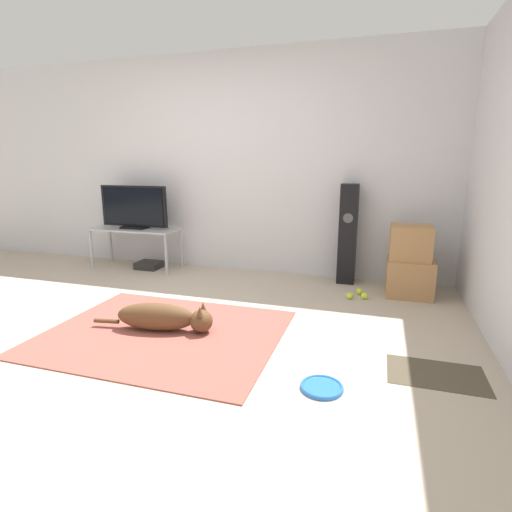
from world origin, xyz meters
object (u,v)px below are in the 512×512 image
dog (164,317)px  tv_stand (135,233)px  tennis_ball_near_speaker (364,296)px  game_console (149,265)px  tennis_ball_loose_on_carpet (359,292)px  cardboard_box_lower (409,277)px  frisbee (322,387)px  tennis_ball_by_boxes (350,296)px  tv (134,208)px  cardboard_box_upper (411,243)px  floor_speaker (348,234)px

dog → tv_stand: (-1.32, 1.64, 0.33)m
tennis_ball_near_speaker → game_console: size_ratio=0.22×
tennis_ball_loose_on_carpet → dog: bearing=-136.0°
tv_stand → cardboard_box_lower: bearing=-2.2°
tennis_ball_near_speaker → frisbee: bearing=-95.8°
dog → tennis_ball_near_speaker: dog is taller
game_console → cardboard_box_lower: bearing=-2.6°
tennis_ball_by_boxes → tv: bearing=170.9°
tennis_ball_loose_on_carpet → tennis_ball_near_speaker: bearing=-67.0°
tv → tennis_ball_near_speaker: (2.81, -0.38, -0.73)m
tennis_ball_loose_on_carpet → game_console: game_console is taller
tennis_ball_loose_on_carpet → frisbee: bearing=-93.7°
cardboard_box_upper → tv_stand: size_ratio=0.35×
cardboard_box_lower → tennis_ball_by_boxes: bearing=-151.7°
tennis_ball_by_boxes → game_console: bearing=170.1°
cardboard_box_upper → game_console: 3.10m
game_console → tennis_ball_by_boxes: bearing=-9.9°
tv_stand → tennis_ball_loose_on_carpet: size_ratio=16.84×
frisbee → game_console: 3.26m
cardboard_box_upper → tennis_ball_by_boxes: (-0.54, -0.30, -0.51)m
frisbee → tennis_ball_near_speaker: tennis_ball_near_speaker is taller
frisbee → tennis_ball_loose_on_carpet: tennis_ball_loose_on_carpet is taller
tv_stand → game_console: tv_stand is taller
tennis_ball_by_boxes → cardboard_box_upper: bearing=29.2°
floor_speaker → game_console: (-2.43, -0.13, -0.50)m
tv_stand → tv: tv is taller
cardboard_box_lower → cardboard_box_upper: 0.36m
tv_stand → tv: bearing=90.0°
frisbee → cardboard_box_lower: cardboard_box_lower is taller
cardboard_box_lower → floor_speaker: bearing=157.3°
cardboard_box_lower → tv_stand: size_ratio=0.40×
tennis_ball_loose_on_carpet → game_console: bearing=174.0°
dog → tennis_ball_near_speaker: 1.95m
frisbee → game_console: (-2.48, 2.12, 0.03)m
frisbee → tennis_ball_loose_on_carpet: (0.12, 1.84, 0.02)m
cardboard_box_lower → cardboard_box_upper: size_ratio=1.15×
tv_stand → tv: (0.00, 0.00, 0.32)m
cardboard_box_lower → dog: bearing=-141.5°
frisbee → game_console: bearing=139.5°
dog → frisbee: (1.31, -0.46, -0.11)m
frisbee → cardboard_box_lower: (0.59, 1.97, 0.17)m
dog → tennis_ball_near_speaker: (1.49, 1.26, -0.09)m
tennis_ball_near_speaker → tennis_ball_loose_on_carpet: bearing=113.0°
tennis_ball_near_speaker → cardboard_box_upper: bearing=32.8°
cardboard_box_lower → tennis_ball_loose_on_carpet: 0.51m
tv_stand → cardboard_box_upper: bearing=-2.2°
cardboard_box_upper → tennis_ball_near_speaker: bearing=-147.2°
frisbee → cardboard_box_upper: (0.57, 1.97, 0.53)m
dog → cardboard_box_upper: bearing=38.8°
frisbee → tv_stand: 3.39m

